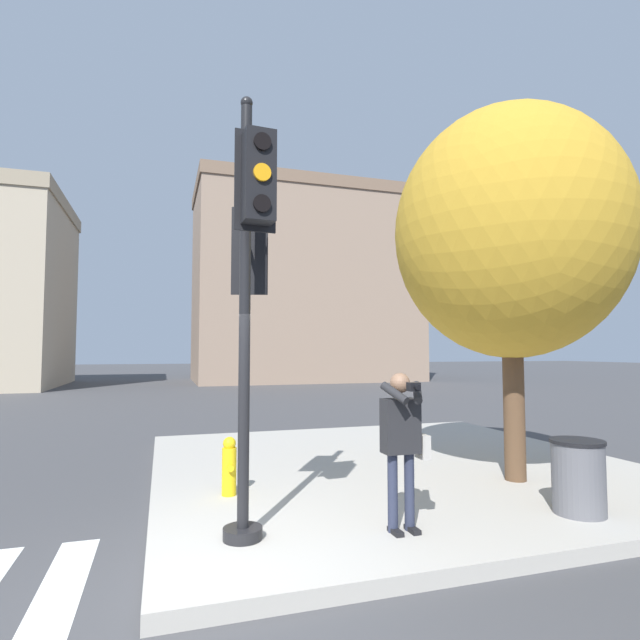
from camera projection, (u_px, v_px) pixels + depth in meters
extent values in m
plane|color=#424244|center=(204.00, 597.00, 4.28)|extent=(160.00, 160.00, 0.00)
cube|color=#ADA89E|center=(394.00, 467.00, 8.67)|extent=(8.00, 8.00, 0.17)
cube|color=silver|center=(56.00, 600.00, 4.21)|extent=(0.38, 2.77, 0.01)
cylinder|color=black|center=(243.00, 533.00, 5.14)|extent=(0.41, 0.41, 0.12)
cylinder|color=black|center=(245.00, 311.00, 5.28)|extent=(0.12, 0.12, 4.48)
sphere|color=black|center=(247.00, 103.00, 5.42)|extent=(0.13, 0.13, 0.13)
cylinder|color=black|center=(248.00, 248.00, 5.57)|extent=(0.15, 0.37, 0.05)
cube|color=black|center=(251.00, 253.00, 5.88)|extent=(0.35, 0.31, 0.90)
cube|color=black|center=(250.00, 251.00, 5.75)|extent=(0.41, 0.14, 1.02)
cylinder|color=black|center=(252.00, 231.00, 6.03)|extent=(0.17, 0.07, 0.17)
cylinder|color=orange|center=(252.00, 255.00, 6.01)|extent=(0.17, 0.07, 0.17)
cylinder|color=black|center=(252.00, 280.00, 6.00)|extent=(0.17, 0.07, 0.17)
cylinder|color=black|center=(251.00, 187.00, 5.13)|extent=(0.07, 0.37, 0.05)
cube|color=black|center=(259.00, 177.00, 4.85)|extent=(0.32, 0.26, 0.90)
cube|color=black|center=(255.00, 181.00, 4.97)|extent=(0.42, 0.05, 1.02)
cylinder|color=black|center=(262.00, 141.00, 4.74)|extent=(0.17, 0.04, 0.17)
cylinder|color=orange|center=(262.00, 172.00, 4.72)|extent=(0.17, 0.04, 0.17)
cylinder|color=black|center=(262.00, 203.00, 4.70)|extent=(0.17, 0.04, 0.17)
cube|color=black|center=(396.00, 532.00, 5.29)|extent=(0.09, 0.24, 0.05)
cube|color=black|center=(412.00, 529.00, 5.35)|extent=(0.09, 0.24, 0.05)
cylinder|color=#282D42|center=(393.00, 493.00, 5.37)|extent=(0.11, 0.11, 0.83)
cylinder|color=#282D42|center=(409.00, 491.00, 5.43)|extent=(0.11, 0.11, 0.83)
cube|color=#232326|center=(400.00, 426.00, 5.44)|extent=(0.40, 0.22, 0.59)
sphere|color=#8C664C|center=(400.00, 383.00, 5.47)|extent=(0.22, 0.22, 0.22)
cube|color=black|center=(414.00, 387.00, 5.18)|extent=(0.12, 0.10, 0.09)
cylinder|color=black|center=(417.00, 387.00, 5.11)|extent=(0.06, 0.08, 0.06)
cylinder|color=#232326|center=(395.00, 393.00, 5.29)|extent=(0.23, 0.35, 0.23)
cylinder|color=#232326|center=(417.00, 392.00, 5.37)|extent=(0.23, 0.35, 0.23)
cube|color=#B7B2A8|center=(423.00, 447.00, 5.53)|extent=(0.10, 0.20, 0.26)
cylinder|color=brown|center=(514.00, 395.00, 7.57)|extent=(0.31, 0.31, 2.53)
ellipsoid|color=#BC8E28|center=(510.00, 233.00, 7.72)|extent=(3.53, 3.53, 3.88)
cylinder|color=yellow|center=(229.00, 471.00, 6.72)|extent=(0.19, 0.19, 0.63)
sphere|color=yellow|center=(229.00, 443.00, 6.75)|extent=(0.17, 0.17, 0.17)
cylinder|color=yellow|center=(230.00, 468.00, 6.61)|extent=(0.09, 0.06, 0.09)
cylinder|color=#5B5B60|center=(578.00, 478.00, 5.96)|extent=(0.59, 0.59, 0.83)
cylinder|color=black|center=(577.00, 442.00, 5.99)|extent=(0.62, 0.62, 0.04)
cube|color=gray|center=(304.00, 291.00, 36.12)|extent=(15.37, 8.55, 12.90)
cube|color=#7A604C|center=(304.00, 198.00, 36.54)|extent=(15.57, 8.75, 0.80)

